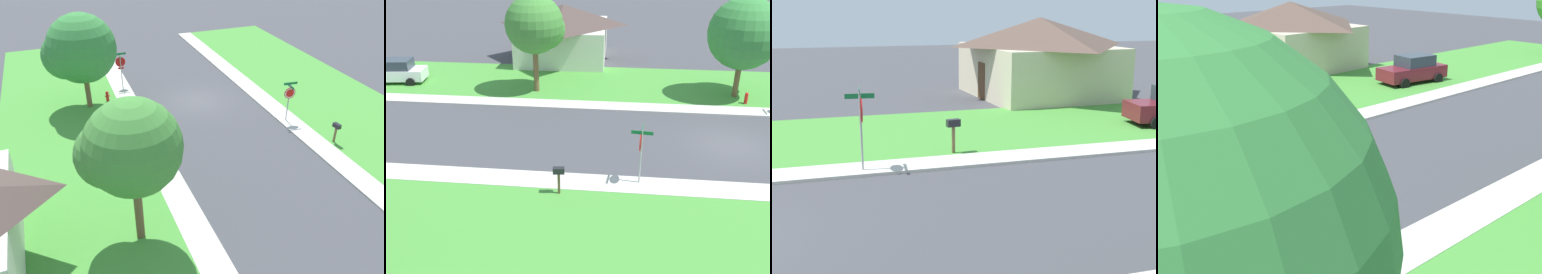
{
  "view_description": "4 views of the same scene",
  "coord_description": "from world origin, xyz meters",
  "views": [
    {
      "loc": [
        9.27,
        24.0,
        12.56
      ],
      "look_at": [
        2.87,
        6.79,
        1.4
      ],
      "focal_mm": 36.59,
      "sensor_mm": 36.0,
      "label": 1
    },
    {
      "loc": [
        -20.95,
        5.76,
        10.05
      ],
      "look_at": [
        -2.88,
        7.75,
        1.4
      ],
      "focal_mm": 40.31,
      "sensor_mm": 36.0,
      "label": 2
    },
    {
      "loc": [
        12.3,
        3.3,
        5.23
      ],
      "look_at": [
        -2.71,
        7.75,
        1.4
      ],
      "focal_mm": 50.22,
      "sensor_mm": 36.0,
      "label": 3
    },
    {
      "loc": [
        11.51,
        -2.99,
        6.79
      ],
      "look_at": [
        0.2,
        7.03,
        1.4
      ],
      "focal_mm": 44.44,
      "sensor_mm": 36.0,
      "label": 4
    }
  ],
  "objects": [
    {
      "name": "stop_sign_far_corner",
      "position": [
        -4.47,
        4.9,
        1.89
      ],
      "size": [
        0.92,
        0.92,
        2.77
      ],
      "color": "#9E9EA3",
      "rests_on": "ground"
    },
    {
      "name": "mailbox",
      "position": [
        -5.71,
        8.24,
        1.01
      ],
      "size": [
        0.3,
        0.51,
        1.31
      ],
      "color": "brown",
      "rests_on": "ground"
    },
    {
      "name": "house_left_setback",
      "position": [
        -16.87,
        16.56,
        2.38
      ],
      "size": [
        9.3,
        8.14,
        4.6
      ],
      "color": "beige",
      "rests_on": "ground"
    },
    {
      "name": "sidewalk_west",
      "position": [
        -4.7,
        12.0,
        0.05
      ],
      "size": [
        1.4,
        56.0,
        0.1
      ],
      "primitive_type": "cube",
      "color": "beige",
      "rests_on": "ground"
    },
    {
      "name": "lawn_west",
      "position": [
        -9.4,
        12.0,
        0.04
      ],
      "size": [
        8.0,
        56.0,
        0.08
      ],
      "primitive_type": "cube",
      "color": "#479338",
      "rests_on": "ground"
    }
  ]
}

